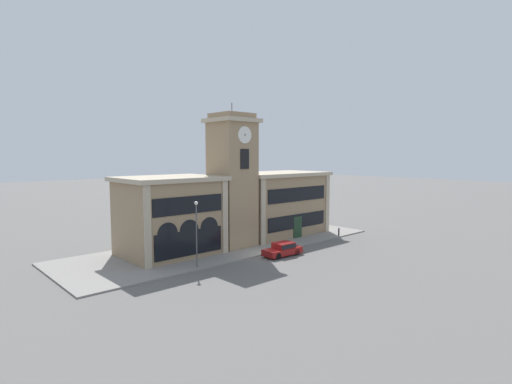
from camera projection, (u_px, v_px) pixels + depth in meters
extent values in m
plane|color=#605E5B|center=(265.00, 255.00, 42.65)|extent=(300.00, 300.00, 0.00)
cube|color=gray|center=(228.00, 245.00, 47.28)|extent=(38.72, 12.66, 0.15)
cube|color=#937A5B|center=(232.00, 186.00, 45.96)|extent=(4.32, 4.32, 14.33)
cube|color=tan|center=(232.00, 121.00, 45.28)|extent=(5.02, 5.02, 0.45)
cube|color=#937A5B|center=(232.00, 116.00, 45.23)|extent=(3.97, 3.97, 0.60)
cylinder|color=#4C4C51|center=(232.00, 108.00, 45.14)|extent=(0.10, 0.10, 1.20)
cylinder|color=silver|center=(245.00, 135.00, 43.81)|extent=(1.89, 0.10, 1.89)
cylinder|color=black|center=(245.00, 135.00, 43.76)|extent=(0.15, 0.04, 0.15)
cylinder|color=silver|center=(247.00, 136.00, 46.92)|extent=(0.10, 1.89, 1.89)
cylinder|color=black|center=(247.00, 136.00, 46.97)|extent=(0.04, 0.15, 0.15)
cube|color=black|center=(245.00, 159.00, 44.07)|extent=(1.21, 0.10, 2.20)
cube|color=#937A5B|center=(170.00, 218.00, 42.44)|extent=(9.76, 7.39, 7.97)
cube|color=tan|center=(169.00, 179.00, 42.05)|extent=(10.46, 8.09, 0.45)
cube|color=tan|center=(148.00, 228.00, 36.63)|extent=(0.70, 0.16, 7.97)
cube|color=tan|center=(225.00, 218.00, 42.74)|extent=(0.70, 0.16, 7.97)
cube|color=black|center=(189.00, 205.00, 39.54)|extent=(8.01, 0.10, 1.75)
cube|color=black|center=(190.00, 243.00, 39.89)|extent=(7.81, 0.10, 2.55)
cylinder|color=black|center=(168.00, 234.00, 38.12)|extent=(2.15, 0.06, 2.15)
cylinder|color=black|center=(189.00, 230.00, 39.77)|extent=(2.15, 0.06, 2.15)
cylinder|color=black|center=(209.00, 227.00, 41.41)|extent=(2.15, 0.06, 2.15)
cube|color=#937A5B|center=(277.00, 205.00, 53.39)|extent=(12.90, 7.39, 7.94)
cube|color=tan|center=(277.00, 174.00, 53.00)|extent=(13.60, 8.09, 0.45)
cube|color=tan|center=(263.00, 213.00, 46.53)|extent=(0.70, 0.16, 7.94)
cube|color=tan|center=(327.00, 204.00, 54.75)|extent=(0.70, 0.16, 7.94)
cube|color=black|center=(298.00, 194.00, 50.49)|extent=(10.58, 0.10, 1.75)
cube|color=#1E3823|center=(298.00, 228.00, 50.88)|extent=(1.50, 0.12, 2.86)
cube|color=black|center=(298.00, 221.00, 50.81)|extent=(10.58, 0.10, 1.78)
cube|color=maroon|center=(282.00, 251.00, 42.34)|extent=(4.47, 2.07, 0.64)
cube|color=maroon|center=(284.00, 245.00, 42.39)|extent=(2.19, 1.75, 0.58)
cube|color=black|center=(284.00, 245.00, 42.39)|extent=(2.11, 1.79, 0.44)
cylinder|color=black|center=(278.00, 256.00, 40.89)|extent=(0.70, 0.26, 0.69)
cylinder|color=black|center=(268.00, 253.00, 42.12)|extent=(0.70, 0.26, 0.69)
cylinder|color=black|center=(297.00, 252.00, 42.59)|extent=(0.70, 0.26, 0.69)
cylinder|color=black|center=(286.00, 249.00, 43.82)|extent=(0.70, 0.26, 0.69)
cylinder|color=#4C4C51|center=(197.00, 236.00, 37.30)|extent=(0.12, 0.12, 5.89)
sphere|color=silver|center=(196.00, 203.00, 37.01)|extent=(0.36, 0.36, 0.36)
cylinder|color=black|center=(339.00, 232.00, 52.06)|extent=(0.18, 0.18, 0.90)
sphere|color=black|center=(339.00, 228.00, 52.01)|extent=(0.16, 0.16, 0.16)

